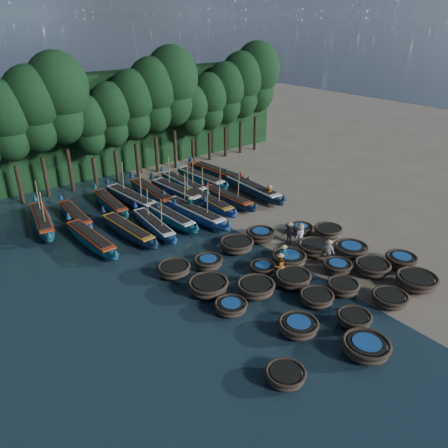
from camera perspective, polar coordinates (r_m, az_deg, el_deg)
ground at (r=31.34m, az=6.13°, el=-3.40°), size 120.00×120.00×0.00m
foliage_wall at (r=48.16m, az=-13.71°, el=12.81°), size 40.00×3.00×10.00m
coracle_0 at (r=21.16m, az=8.02°, el=-18.99°), size 2.34×2.34×0.63m
coracle_1 at (r=23.27m, az=18.05°, el=-15.04°), size 2.42×2.42×0.78m
coracle_2 at (r=24.96m, az=16.61°, el=-11.79°), size 2.07×2.07×0.71m
coracle_3 at (r=27.20m, az=20.84°, el=-9.10°), size 2.29×2.29×0.70m
coracle_4 at (r=29.33m, az=23.85°, el=-6.82°), size 2.63×2.63×0.83m
coracle_5 at (r=23.76m, az=9.67°, el=-13.04°), size 2.39×2.39×0.75m
coracle_6 at (r=26.08m, az=12.00°, el=-9.41°), size 2.39×2.39×0.71m
coracle_7 at (r=27.31m, az=15.27°, el=-7.95°), size 2.26×2.26×0.77m
coracle_8 at (r=29.83m, az=18.80°, el=-5.38°), size 2.77×2.77×0.79m
coracle_9 at (r=31.21m, az=22.11°, el=-4.43°), size 2.10×2.10×0.84m
coracle_10 at (r=24.92m, az=0.90°, el=-10.72°), size 1.90×1.90×0.63m
coracle_11 at (r=26.31m, az=4.16°, el=-8.31°), size 2.78×2.78×0.83m
coracle_12 at (r=27.43m, az=8.98°, el=-7.05°), size 2.42×2.42×0.82m
coracle_13 at (r=29.35m, az=14.57°, el=-5.39°), size 2.29×2.29×0.71m
coracle_14 at (r=31.50m, az=16.22°, el=-3.22°), size 2.77×2.77×0.81m
coracle_15 at (r=26.41m, az=-2.06°, el=-8.11°), size 2.52×2.52×0.83m
coracle_16 at (r=28.39m, az=5.05°, el=-5.76°), size 1.74×1.74×0.67m
coracle_17 at (r=29.49m, az=8.47°, el=-4.49°), size 2.90×2.90×0.82m
coracle_18 at (r=31.10m, az=11.65°, el=-3.07°), size 2.48×2.48×0.83m
coracle_19 at (r=33.62m, az=13.43°, el=-0.95°), size 2.15×2.15×0.85m
coracle_20 at (r=28.19m, az=-6.55°, el=-5.94°), size 2.34×2.34×0.80m
coracle_21 at (r=28.83m, az=-2.08°, el=-5.03°), size 2.09×2.09×0.75m
coracle_22 at (r=30.82m, az=1.67°, el=-2.75°), size 2.71×2.71×0.85m
coracle_23 at (r=32.29m, az=4.79°, el=-1.43°), size 2.22×2.22×0.84m
coracle_24 at (r=33.89m, az=10.00°, el=-0.59°), size 2.10×2.10×0.65m
long_boat_1 at (r=32.95m, az=-17.01°, el=-1.88°), size 1.79×7.97×1.40m
long_boat_2 at (r=33.59m, az=-12.44°, el=-0.78°), size 1.98×7.83×1.38m
long_boat_3 at (r=34.06m, az=-9.17°, el=-0.15°), size 1.89×7.42×3.16m
long_boat_4 at (r=35.30m, az=-7.28°, el=0.98°), size 1.74×7.84×1.38m
long_boat_5 at (r=35.56m, az=-3.93°, el=1.42°), size 2.24×8.58×3.66m
long_boat_6 at (r=37.81m, az=-1.99°, el=2.91°), size 1.60×7.86×3.34m
long_boat_7 at (r=38.66m, az=0.39°, el=3.43°), size 1.60×7.60×3.23m
long_boat_8 at (r=40.50m, az=3.74°, el=4.56°), size 1.98×8.89×1.57m
long_boat_9 at (r=37.12m, az=-22.65°, el=0.42°), size 2.77×8.06×3.47m
long_boat_10 at (r=37.32m, az=-18.86°, el=1.08°), size 1.48×7.30×1.28m
long_boat_11 at (r=38.81m, az=-14.65°, el=2.64°), size 1.73×7.55×1.33m
long_boat_12 at (r=39.28m, az=-12.03°, el=3.30°), size 2.26×8.42×3.59m
long_boat_13 at (r=40.07m, az=-9.39°, el=4.01°), size 1.86×8.75×1.54m
long_boat_14 at (r=40.17m, az=-6.17°, el=4.24°), size 2.10×8.40×3.58m
long_boat_15 at (r=41.97m, az=-5.32°, el=5.22°), size 1.52×8.28×3.52m
long_boat_16 at (r=43.42m, az=-3.06°, el=5.99°), size 1.88×8.16×1.44m
long_boat_17 at (r=44.49m, az=-0.86°, el=6.60°), size 2.41×9.04×1.60m
fisherman_0 at (r=31.94m, az=9.93°, el=-1.28°), size 0.81×0.54×1.84m
fisherman_1 at (r=29.14m, az=7.73°, el=-3.93°), size 0.61×0.65×1.69m
fisherman_2 at (r=27.83m, az=7.26°, el=-5.38°), size 0.87×0.71×1.89m
fisherman_3 at (r=31.94m, az=8.52°, el=-1.18°), size 1.02×1.24×1.87m
fisherman_4 at (r=30.07m, az=13.43°, el=-3.42°), size 0.53×1.00×1.84m
fisherman_5 at (r=36.22m, az=-4.38°, el=2.34°), size 0.87×1.58×1.82m
fisherman_6 at (r=38.84m, az=5.94°, el=3.96°), size 0.83×0.93×1.81m
tree_2 at (r=40.96m, az=-26.63°, el=12.02°), size 4.51×4.51×10.63m
tree_3 at (r=41.35m, az=-23.69°, el=13.64°), size 4.92×4.92×11.60m
tree_4 at (r=41.87m, az=-20.78°, el=15.20°), size 5.34×5.34×12.58m
tree_5 at (r=43.11m, az=-17.29°, el=12.26°), size 3.68×3.68×8.68m
tree_6 at (r=43.82m, az=-14.57°, el=13.70°), size 4.09×4.09×9.65m
tree_7 at (r=44.65m, az=-11.91°, el=15.06°), size 4.51×4.51×10.63m
tree_8 at (r=45.59m, az=-9.32°, el=16.33°), size 4.92×4.92×11.60m
tree_9 at (r=46.63m, az=-6.81°, el=17.53°), size 5.34×5.34×12.58m
tree_10 at (r=48.30m, az=-4.24°, el=14.66°), size 3.68×3.68×8.68m
tree_11 at (r=49.48m, az=-1.98°, el=15.77°), size 4.09×4.09×9.65m
tree_12 at (r=50.74m, az=0.20°, el=16.80°), size 4.51×4.51×10.63m
tree_13 at (r=52.08m, az=2.29°, el=17.77°), size 4.92×4.92×11.60m
tree_14 at (r=53.49m, az=4.29°, el=18.66°), size 5.34×5.34×12.58m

